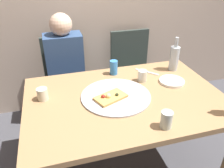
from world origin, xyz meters
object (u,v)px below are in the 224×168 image
object	(u,v)px
tumbler_far	(42,94)
soda_can	(114,67)
wine_bottle	(174,58)
wine_glass	(166,120)
table_knife	(147,72)
chair_right	(132,67)
pizza_slice_last	(110,97)
plate_stack	(172,81)
chair_left	(66,75)
guest_in_sweater	(66,70)
tumbler_near	(142,76)
dining_table	(125,105)
pizza_tray	(116,96)

from	to	relation	value
tumbler_far	soda_can	world-z (taller)	soda_can
wine_bottle	wine_glass	size ratio (longest dim) A/B	2.73
wine_glass	table_knife	distance (m)	0.72
wine_bottle	chair_right	xyz separation A→B (m)	(-0.15, 0.58, -0.33)
pizza_slice_last	plate_stack	distance (m)	0.55
chair_left	guest_in_sweater	distance (m)	0.20
tumbler_near	chair_left	bearing A→B (deg)	128.55
tumbler_near	table_knife	distance (m)	0.18
wine_bottle	chair_right	bearing A→B (deg)	104.86
tumbler_far	dining_table	bearing A→B (deg)	-12.36
plate_stack	chair_left	size ratio (longest dim) A/B	0.22
table_knife	pizza_slice_last	bearing A→B (deg)	84.65
tumbler_near	wine_glass	world-z (taller)	wine_glass
tumbler_near	soda_can	bearing A→B (deg)	134.95
tumbler_near	table_knife	size ratio (longest dim) A/B	0.43
soda_can	chair_right	distance (m)	0.69
pizza_tray	plate_stack	distance (m)	0.50
wine_glass	chair_left	size ratio (longest dim) A/B	0.12
chair_right	guest_in_sweater	distance (m)	0.77
pizza_tray	dining_table	bearing A→B (deg)	-14.80
plate_stack	chair_left	xyz separation A→B (m)	(-0.78, 0.79, -0.23)
table_knife	chair_left	bearing A→B (deg)	6.37
pizza_slice_last	tumbler_far	xyz separation A→B (m)	(-0.46, 0.14, 0.02)
wine_glass	chair_left	bearing A→B (deg)	110.65
wine_bottle	chair_left	distance (m)	1.12
pizza_tray	tumbler_near	xyz separation A→B (m)	(0.27, 0.16, 0.04)
wine_glass	pizza_slice_last	bearing A→B (deg)	122.72
pizza_slice_last	wine_glass	world-z (taller)	wine_glass
tumbler_near	soda_can	world-z (taller)	soda_can
wine_bottle	guest_in_sweater	xyz separation A→B (m)	(-0.90, 0.43, -0.20)
pizza_slice_last	tumbler_far	world-z (taller)	tumbler_far
table_knife	chair_right	bearing A→B (deg)	-51.85
wine_bottle	pizza_slice_last	bearing A→B (deg)	-154.72
pizza_tray	table_knife	bearing A→B (deg)	38.61
wine_bottle	chair_left	world-z (taller)	wine_bottle
wine_bottle	table_knife	distance (m)	0.27
wine_bottle	wine_glass	xyz separation A→B (m)	(-0.43, -0.68, -0.06)
dining_table	wine_glass	xyz separation A→B (m)	(0.12, -0.38, 0.13)
chair_right	wine_glass	bearing A→B (deg)	77.80
tumbler_near	plate_stack	xyz separation A→B (m)	(0.22, -0.09, -0.04)
soda_can	guest_in_sweater	size ratio (longest dim) A/B	0.10
wine_bottle	chair_left	xyz separation A→B (m)	(-0.90, 0.58, -0.33)
dining_table	wine_bottle	world-z (taller)	wine_bottle
pizza_tray	chair_right	bearing A→B (deg)	61.91
pizza_slice_last	table_knife	world-z (taller)	pizza_slice_last
soda_can	plate_stack	xyz separation A→B (m)	(0.41, -0.27, -0.05)
table_knife	chair_right	distance (m)	0.61
guest_in_sweater	pizza_slice_last	bearing A→B (deg)	107.83
tumbler_near	pizza_slice_last	bearing A→B (deg)	-149.05
table_knife	guest_in_sweater	xyz separation A→B (m)	(-0.66, 0.41, -0.09)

